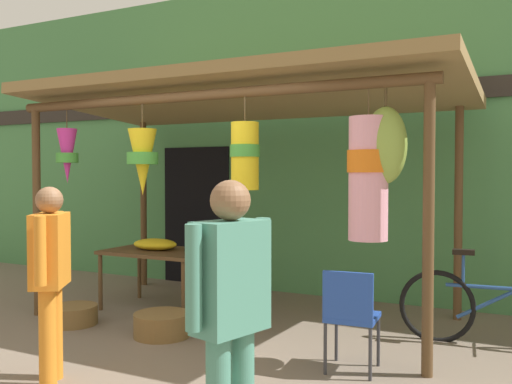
# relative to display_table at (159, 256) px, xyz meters

# --- Properties ---
(ground_plane) EXTENTS (30.00, 30.00, 0.00)m
(ground_plane) POSITION_rel_display_table_xyz_m (1.00, -0.91, -0.64)
(ground_plane) COLOR #756656
(shop_facade) EXTENTS (12.77, 0.29, 4.20)m
(shop_facade) POSITION_rel_display_table_xyz_m (0.99, 1.65, 1.46)
(shop_facade) COLOR #47844C
(shop_facade) RESTS_ON ground_plane
(market_stall_canopy) EXTENTS (4.82, 2.43, 2.63)m
(market_stall_canopy) POSITION_rel_display_table_xyz_m (1.22, -0.06, 1.65)
(market_stall_canopy) COLOR brown
(market_stall_canopy) RESTS_ON ground_plane
(display_table) EXTENTS (1.28, 0.82, 0.70)m
(display_table) POSITION_rel_display_table_xyz_m (0.00, 0.00, 0.00)
(display_table) COLOR brown
(display_table) RESTS_ON ground_plane
(flower_heap_on_table) EXTENTS (0.56, 0.39, 0.13)m
(flower_heap_on_table) POSITION_rel_display_table_xyz_m (-0.06, 0.01, 0.13)
(flower_heap_on_table) COLOR yellow
(flower_heap_on_table) RESTS_ON display_table
(folding_chair) EXTENTS (0.43, 0.43, 0.84)m
(folding_chair) POSITION_rel_display_table_xyz_m (2.67, -1.06, -0.13)
(folding_chair) COLOR #2347A8
(folding_chair) RESTS_ON ground_plane
(wicker_basket_by_table) EXTENTS (0.56, 0.56, 0.23)m
(wicker_basket_by_table) POSITION_rel_display_table_xyz_m (0.70, -0.91, -0.52)
(wicker_basket_by_table) COLOR brown
(wicker_basket_by_table) RESTS_ON ground_plane
(wicker_basket_spare) EXTENTS (0.51, 0.51, 0.20)m
(wicker_basket_spare) POSITION_rel_display_table_xyz_m (-0.41, -0.98, -0.53)
(wicker_basket_spare) COLOR brown
(wicker_basket_spare) RESTS_ON ground_plane
(parked_bicycle) EXTENTS (1.75, 0.44, 0.92)m
(parked_bicycle) POSITION_rel_display_table_xyz_m (3.67, 0.23, -0.29)
(parked_bicycle) COLOR black
(parked_bicycle) RESTS_ON ground_plane
(vendor_in_orange) EXTENTS (0.32, 0.57, 1.58)m
(vendor_in_orange) POSITION_rel_display_table_xyz_m (2.56, -2.84, 0.29)
(vendor_in_orange) COLOR #4C8E7A
(vendor_in_orange) RESTS_ON ground_plane
(customer_foreground) EXTENTS (0.40, 0.52, 1.51)m
(customer_foreground) POSITION_rel_display_table_xyz_m (0.67, -2.29, 0.25)
(customer_foreground) COLOR orange
(customer_foreground) RESTS_ON ground_plane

